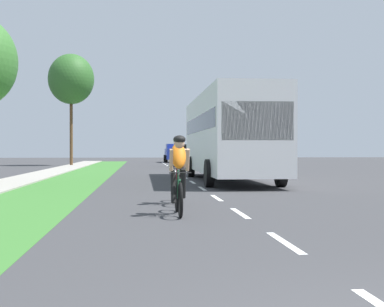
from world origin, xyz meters
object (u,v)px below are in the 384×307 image
bus_white (228,133)px  pickup_black (191,155)px  cyclist_lead (179,174)px  cyclist_trailing (177,170)px  suv_blue (175,153)px  street_tree_far (71,79)px

bus_white → pickup_black: 18.36m
cyclist_lead → cyclist_trailing: size_ratio=1.00×
pickup_black → suv_blue: (-0.42, 12.66, 0.12)m
street_tree_far → cyclist_trailing: bearing=-78.3°
cyclist_trailing → pickup_black: pickup_black is taller
cyclist_trailing → pickup_black: (2.86, 27.64, 0.02)m
bus_white → pickup_black: bus_white is taller
street_tree_far → pickup_black: bearing=-17.1°
cyclist_trailing → pickup_black: 27.79m
pickup_black → bus_white: bearing=-90.5°
cyclist_trailing → suv_blue: size_ratio=0.37×
street_tree_far → bus_white: bearing=-66.9°
bus_white → street_tree_far: 23.48m
cyclist_trailing → suv_blue: (2.43, 40.30, 0.14)m
cyclist_lead → cyclist_trailing: same height
pickup_black → street_tree_far: 11.27m
street_tree_far → cyclist_lead: bearing=-79.3°
cyclist_trailing → pickup_black: bearing=84.1°
cyclist_lead → bus_white: (2.82, 11.54, 1.17)m
bus_white → street_tree_far: bearing=113.1°
bus_white → cyclist_lead: bearing=-103.8°
cyclist_trailing → bus_white: size_ratio=0.15×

